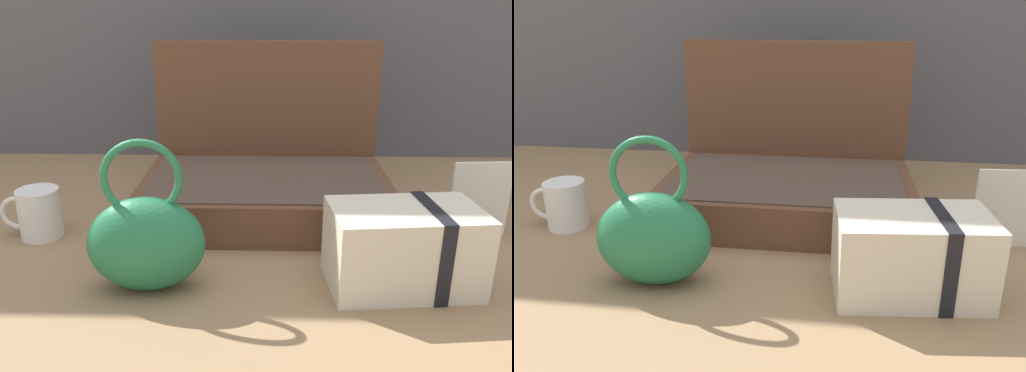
% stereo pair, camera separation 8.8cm
% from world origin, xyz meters
% --- Properties ---
extents(ground_plane, '(6.00, 6.00, 0.00)m').
position_xyz_m(ground_plane, '(0.00, 0.00, 0.00)').
color(ground_plane, '#8C6D4C').
extents(open_suitcase, '(0.49, 0.34, 0.33)m').
position_xyz_m(open_suitcase, '(0.03, 0.16, 0.07)').
color(open_suitcase, brown).
rests_on(open_suitcase, ground_plane).
extents(teal_pouch_handbag, '(0.18, 0.11, 0.23)m').
position_xyz_m(teal_pouch_handbag, '(-0.14, -0.16, 0.08)').
color(teal_pouch_handbag, '#237247').
rests_on(teal_pouch_handbag, ground_plane).
extents(cream_toiletry_bag, '(0.23, 0.15, 0.13)m').
position_xyz_m(cream_toiletry_bag, '(0.24, -0.14, 0.06)').
color(cream_toiletry_bag, beige).
rests_on(cream_toiletry_bag, ground_plane).
extents(coffee_mug, '(0.11, 0.08, 0.09)m').
position_xyz_m(coffee_mug, '(-0.39, 0.02, 0.05)').
color(coffee_mug, white).
rests_on(coffee_mug, ground_plane).
extents(info_card_left, '(0.11, 0.01, 0.14)m').
position_xyz_m(info_card_left, '(0.42, 0.04, 0.07)').
color(info_card_left, white).
rests_on(info_card_left, ground_plane).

